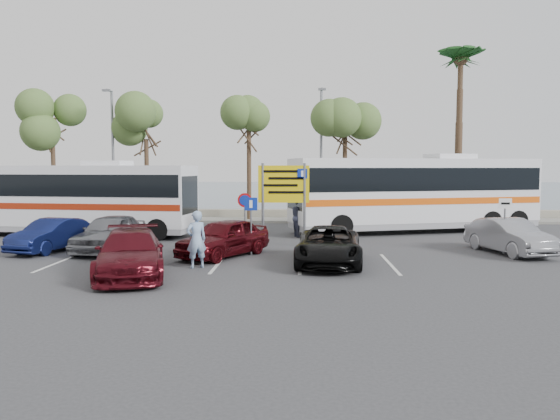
{
  "coord_description": "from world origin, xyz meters",
  "views": [
    {
      "loc": [
        1.7,
        -20.26,
        3.43
      ],
      "look_at": [
        0.85,
        3.0,
        1.59
      ],
      "focal_mm": 35.0,
      "sensor_mm": 36.0,
      "label": 1
    }
  ],
  "objects_px": {
    "coach_bus_left": "(75,201)",
    "car_silver_a": "(110,233)",
    "pedestrian_far": "(299,217)",
    "direction_sign": "(284,190)",
    "pedestrian_near": "(196,239)",
    "car_blue": "(52,235)",
    "street_lamp_right": "(321,148)",
    "car_maroon": "(130,253)",
    "car_red": "(224,238)",
    "car_silver_b": "(509,236)",
    "coach_bus_right": "(415,196)",
    "suv_black": "(329,246)",
    "street_lamp_left": "(112,148)"
  },
  "relations": [
    {
      "from": "pedestrian_far",
      "to": "direction_sign",
      "type": "bearing_deg",
      "value": 150.11
    },
    {
      "from": "coach_bus_left",
      "to": "car_blue",
      "type": "height_order",
      "value": "coach_bus_left"
    },
    {
      "from": "suv_black",
      "to": "pedestrian_near",
      "type": "xyz_separation_m",
      "value": [
        -4.54,
        -0.82,
        0.31
      ]
    },
    {
      "from": "car_red",
      "to": "car_silver_b",
      "type": "height_order",
      "value": "car_red"
    },
    {
      "from": "car_silver_b",
      "to": "coach_bus_right",
      "type": "bearing_deg",
      "value": 92.48
    },
    {
      "from": "coach_bus_right",
      "to": "pedestrian_far",
      "type": "relative_size",
      "value": 6.83
    },
    {
      "from": "car_silver_a",
      "to": "car_maroon",
      "type": "xyz_separation_m",
      "value": [
        2.4,
        -4.99,
        -0.03
      ]
    },
    {
      "from": "street_lamp_right",
      "to": "direction_sign",
      "type": "height_order",
      "value": "street_lamp_right"
    },
    {
      "from": "car_blue",
      "to": "car_silver_b",
      "type": "bearing_deg",
      "value": 14.57
    },
    {
      "from": "car_silver_a",
      "to": "car_red",
      "type": "height_order",
      "value": "car_silver_a"
    },
    {
      "from": "car_red",
      "to": "suv_black",
      "type": "distance_m",
      "value": 4.24
    },
    {
      "from": "coach_bus_left",
      "to": "pedestrian_near",
      "type": "height_order",
      "value": "coach_bus_left"
    },
    {
      "from": "car_blue",
      "to": "street_lamp_right",
      "type": "bearing_deg",
      "value": 61.03
    },
    {
      "from": "street_lamp_left",
      "to": "pedestrian_near",
      "type": "distance_m",
      "value": 17.91
    },
    {
      "from": "coach_bus_left",
      "to": "car_maroon",
      "type": "relative_size",
      "value": 2.45
    },
    {
      "from": "pedestrian_near",
      "to": "coach_bus_left",
      "type": "bearing_deg",
      "value": -78.89
    },
    {
      "from": "car_blue",
      "to": "car_red",
      "type": "distance_m",
      "value": 7.29
    },
    {
      "from": "pedestrian_far",
      "to": "street_lamp_left",
      "type": "bearing_deg",
      "value": 40.56
    },
    {
      "from": "coach_bus_left",
      "to": "car_silver_a",
      "type": "distance_m",
      "value": 6.19
    },
    {
      "from": "car_red",
      "to": "street_lamp_left",
      "type": "bearing_deg",
      "value": 154.21
    },
    {
      "from": "street_lamp_left",
      "to": "car_silver_a",
      "type": "xyz_separation_m",
      "value": [
        3.98,
        -12.02,
        -3.84
      ]
    },
    {
      "from": "car_silver_a",
      "to": "pedestrian_near",
      "type": "bearing_deg",
      "value": -33.7
    },
    {
      "from": "coach_bus_left",
      "to": "car_silver_a",
      "type": "relative_size",
      "value": 2.75
    },
    {
      "from": "pedestrian_near",
      "to": "suv_black",
      "type": "bearing_deg",
      "value": 159.1
    },
    {
      "from": "coach_bus_left",
      "to": "car_red",
      "type": "height_order",
      "value": "coach_bus_left"
    },
    {
      "from": "car_silver_a",
      "to": "pedestrian_far",
      "type": "distance_m",
      "value": 9.18
    },
    {
      "from": "coach_bus_right",
      "to": "car_red",
      "type": "bearing_deg",
      "value": -137.39
    },
    {
      "from": "direction_sign",
      "to": "coach_bus_right",
      "type": "height_order",
      "value": "coach_bus_right"
    },
    {
      "from": "car_silver_a",
      "to": "pedestrian_near",
      "type": "xyz_separation_m",
      "value": [
        4.2,
        -3.5,
        0.22
      ]
    },
    {
      "from": "street_lamp_right",
      "to": "suv_black",
      "type": "xyz_separation_m",
      "value": [
        -0.28,
        -14.7,
        -3.93
      ]
    },
    {
      "from": "car_maroon",
      "to": "pedestrian_near",
      "type": "height_order",
      "value": "pedestrian_near"
    },
    {
      "from": "street_lamp_left",
      "to": "car_maroon",
      "type": "xyz_separation_m",
      "value": [
        6.38,
        -17.01,
        -3.87
      ]
    },
    {
      "from": "direction_sign",
      "to": "pedestrian_far",
      "type": "xyz_separation_m",
      "value": [
        0.67,
        3.3,
        -1.44
      ]
    },
    {
      "from": "street_lamp_left",
      "to": "car_silver_b",
      "type": "bearing_deg",
      "value": -31.0
    },
    {
      "from": "direction_sign",
      "to": "car_maroon",
      "type": "height_order",
      "value": "direction_sign"
    },
    {
      "from": "street_lamp_right",
      "to": "car_red",
      "type": "xyz_separation_m",
      "value": [
        -4.22,
        -13.14,
        -3.87
      ]
    },
    {
      "from": "coach_bus_left",
      "to": "pedestrian_far",
      "type": "xyz_separation_m",
      "value": [
        11.21,
        -0.0,
        -0.75
      ]
    },
    {
      "from": "suv_black",
      "to": "car_red",
      "type": "bearing_deg",
      "value": 162.34
    },
    {
      "from": "car_maroon",
      "to": "pedestrian_far",
      "type": "height_order",
      "value": "pedestrian_far"
    },
    {
      "from": "street_lamp_right",
      "to": "car_silver_b",
      "type": "xyz_separation_m",
      "value": [
        7.0,
        -12.02,
        -3.9
      ]
    },
    {
      "from": "direction_sign",
      "to": "car_silver_a",
      "type": "relative_size",
      "value": 0.81
    },
    {
      "from": "car_silver_a",
      "to": "car_maroon",
      "type": "distance_m",
      "value": 5.54
    },
    {
      "from": "coach_bus_left",
      "to": "pedestrian_near",
      "type": "distance_m",
      "value": 11.51
    },
    {
      "from": "street_lamp_right",
      "to": "pedestrian_far",
      "type": "height_order",
      "value": "street_lamp_right"
    },
    {
      "from": "car_silver_a",
      "to": "car_blue",
      "type": "distance_m",
      "value": 2.4
    },
    {
      "from": "street_lamp_right",
      "to": "car_blue",
      "type": "xyz_separation_m",
      "value": [
        -11.42,
        -12.02,
        -3.94
      ]
    },
    {
      "from": "suv_black",
      "to": "pedestrian_near",
      "type": "relative_size",
      "value": 2.46
    },
    {
      "from": "car_red",
      "to": "car_silver_b",
      "type": "relative_size",
      "value": 1.01
    },
    {
      "from": "direction_sign",
      "to": "suv_black",
      "type": "bearing_deg",
      "value": -68.55
    },
    {
      "from": "car_blue",
      "to": "car_silver_b",
      "type": "distance_m",
      "value": 18.42
    }
  ]
}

